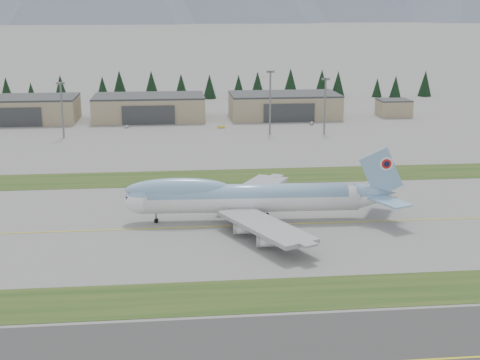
{
  "coord_description": "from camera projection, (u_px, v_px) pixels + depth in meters",
  "views": [
    {
      "loc": [
        -5.22,
        -144.11,
        48.83
      ],
      "look_at": [
        10.75,
        10.77,
        8.0
      ],
      "focal_mm": 50.0,
      "sensor_mm": 36.0,
      "label": 1
    }
  ],
  "objects": [
    {
      "name": "service_vehicle_c",
      "position": [
        312.0,
        124.0,
        282.33
      ],
      "size": [
        2.08,
        3.97,
        1.1
      ],
      "primitive_type": "imported",
      "rotation": [
        0.0,
        0.0,
        -0.15
      ],
      "color": "#AAAAAF",
      "rests_on": "ground"
    },
    {
      "name": "taxiway_line_main",
      "position": [
        198.0,
        227.0,
        151.56
      ],
      "size": [
        400.0,
        0.4,
        0.02
      ],
      "primitive_type": "cube",
      "color": "yellow",
      "rests_on": "ground"
    },
    {
      "name": "grass_strip_far",
      "position": [
        191.0,
        178.0,
        194.86
      ],
      "size": [
        400.0,
        18.0,
        0.08
      ],
      "primitive_type": "cube",
      "color": "#233F16",
      "rests_on": "ground"
    },
    {
      "name": "service_vehicle_b",
      "position": [
        221.0,
        128.0,
        273.74
      ],
      "size": [
        3.42,
        1.59,
        1.09
      ],
      "primitive_type": "imported",
      "rotation": [
        0.0,
        0.0,
        1.44
      ],
      "color": "gold",
      "rests_on": "ground"
    },
    {
      "name": "control_shed",
      "position": [
        394.0,
        108.0,
        302.43
      ],
      "size": [
        14.0,
        12.0,
        7.6
      ],
      "color": "gray",
      "rests_on": "ground"
    },
    {
      "name": "hangar_right",
      "position": [
        284.0,
        105.0,
        298.89
      ],
      "size": [
        48.0,
        26.6,
        10.8
      ],
      "color": "gray",
      "rests_on": "ground"
    },
    {
      "name": "hangar_left",
      "position": [
        21.0,
        109.0,
        287.48
      ],
      "size": [
        48.0,
        26.6,
        10.8
      ],
      "color": "gray",
      "rests_on": "ground"
    },
    {
      "name": "service_vehicle_a",
      "position": [
        127.0,
        128.0,
        274.45
      ],
      "size": [
        1.79,
        3.29,
        1.06
      ],
      "primitive_type": "imported",
      "rotation": [
        0.0,
        0.0,
        -0.18
      ],
      "color": "silver",
      "rests_on": "ground"
    },
    {
      "name": "grass_strip_near",
      "position": [
        207.0,
        298.0,
        115.0
      ],
      "size": [
        400.0,
        14.0,
        0.08
      ],
      "primitive_type": "cube",
      "color": "#233F16",
      "rests_on": "ground"
    },
    {
      "name": "boeing_747_freighter",
      "position": [
        249.0,
        197.0,
        154.65
      ],
      "size": [
        65.42,
        56.69,
        17.3
      ],
      "rotation": [
        0.0,
        0.0,
        -0.04
      ],
      "color": "white",
      "rests_on": "ground"
    },
    {
      "name": "floodlight_masts",
      "position": [
        103.0,
        96.0,
        249.56
      ],
      "size": [
        159.76,
        6.61,
        24.62
      ],
      "color": "slate",
      "rests_on": "ground"
    },
    {
      "name": "conifer_belt",
      "position": [
        193.0,
        86.0,
        355.01
      ],
      "size": [
        271.78,
        15.71,
        16.27
      ],
      "color": "black",
      "rests_on": "ground"
    },
    {
      "name": "ground",
      "position": [
        198.0,
        227.0,
        151.56
      ],
      "size": [
        7000.0,
        7000.0,
        0.0
      ],
      "primitive_type": "plane",
      "color": "slate",
      "rests_on": "ground"
    },
    {
      "name": "hangar_center",
      "position": [
        149.0,
        107.0,
        292.94
      ],
      "size": [
        48.0,
        26.6,
        10.8
      ],
      "color": "gray",
      "rests_on": "ground"
    }
  ]
}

